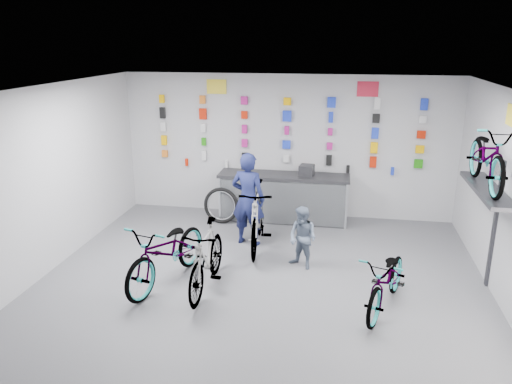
% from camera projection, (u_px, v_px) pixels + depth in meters
% --- Properties ---
extents(floor, '(8.00, 8.00, 0.00)m').
position_uv_depth(floor, '(253.00, 304.00, 7.24)').
color(floor, '#515156').
rests_on(floor, ground).
extents(ceiling, '(8.00, 8.00, 0.00)m').
position_uv_depth(ceiling, '(253.00, 95.00, 6.35)').
color(ceiling, white).
rests_on(ceiling, wall_back).
extents(wall_back, '(7.00, 0.00, 7.00)m').
position_uv_depth(wall_back, '(287.00, 146.00, 10.56)').
color(wall_back, '#BBBBBD').
rests_on(wall_back, floor).
extents(wall_left, '(0.00, 8.00, 8.00)m').
position_uv_depth(wall_left, '(21.00, 193.00, 7.38)').
color(wall_left, '#BBBBBD').
rests_on(wall_left, floor).
extents(counter, '(2.70, 0.66, 1.00)m').
position_uv_depth(counter, '(283.00, 198.00, 10.43)').
color(counter, black).
rests_on(counter, floor).
extents(merch_wall, '(5.55, 0.08, 1.57)m').
position_uv_depth(merch_wall, '(294.00, 132.00, 10.38)').
color(merch_wall, orange).
rests_on(merch_wall, wall_back).
extents(wall_bracket, '(0.39, 1.90, 2.00)m').
position_uv_depth(wall_bracket, '(488.00, 195.00, 7.38)').
color(wall_bracket, '#333338').
rests_on(wall_bracket, wall_right).
extents(sign_left, '(0.42, 0.02, 0.30)m').
position_uv_depth(sign_left, '(217.00, 87.00, 10.43)').
color(sign_left, yellow).
rests_on(sign_left, wall_back).
extents(sign_right, '(0.42, 0.02, 0.30)m').
position_uv_depth(sign_right, '(368.00, 89.00, 9.92)').
color(sign_right, red).
rests_on(sign_right, wall_back).
extents(sign_side, '(0.02, 0.40, 0.30)m').
position_uv_depth(sign_side, '(511.00, 115.00, 7.01)').
color(sign_side, yellow).
rests_on(sign_side, wall_right).
extents(bike_left, '(1.20, 2.12, 1.05)m').
position_uv_depth(bike_left, '(167.00, 252.00, 7.72)').
color(bike_left, gray).
rests_on(bike_left, floor).
extents(bike_center, '(0.52, 1.76, 1.06)m').
position_uv_depth(bike_center, '(206.00, 258.00, 7.51)').
color(bike_center, gray).
rests_on(bike_center, floor).
extents(bike_right, '(1.10, 1.78, 0.88)m').
position_uv_depth(bike_right, '(387.00, 280.00, 6.98)').
color(bike_right, gray).
rests_on(bike_right, floor).
extents(bike_service, '(0.73, 2.04, 1.20)m').
position_uv_depth(bike_service, '(257.00, 216.00, 9.03)').
color(bike_service, gray).
rests_on(bike_service, floor).
extents(bike_wall, '(0.63, 1.80, 0.95)m').
position_uv_depth(bike_wall, '(488.00, 156.00, 7.22)').
color(bike_wall, gray).
rests_on(bike_wall, wall_bracket).
extents(clerk, '(0.70, 0.52, 1.74)m').
position_uv_depth(clerk, '(248.00, 199.00, 9.13)').
color(clerk, '#151B47').
rests_on(clerk, floor).
extents(customer, '(0.65, 0.61, 1.06)m').
position_uv_depth(customer, '(303.00, 238.00, 8.24)').
color(customer, slate).
rests_on(customer, floor).
extents(spare_wheel, '(0.77, 0.23, 0.76)m').
position_uv_depth(spare_wheel, '(221.00, 206.00, 10.32)').
color(spare_wheel, black).
rests_on(spare_wheel, floor).
extents(register, '(0.32, 0.33, 0.22)m').
position_uv_depth(register, '(307.00, 170.00, 10.17)').
color(register, black).
rests_on(register, counter).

